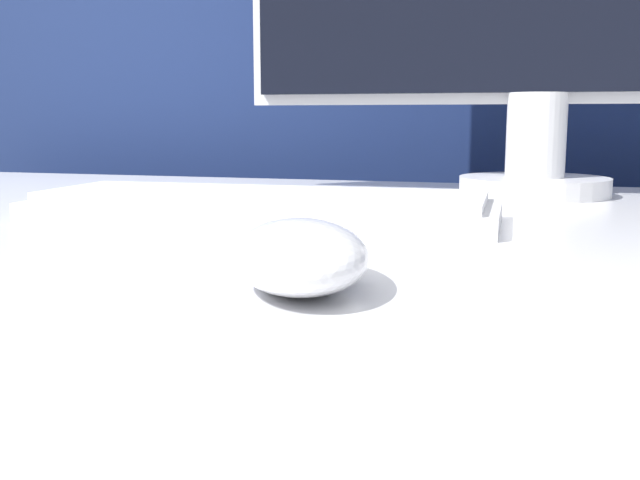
# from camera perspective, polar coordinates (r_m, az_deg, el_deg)

# --- Properties ---
(partition_panel) EXTENTS (5.00, 0.03, 1.39)m
(partition_panel) POSITION_cam_1_polar(r_m,az_deg,el_deg) (1.13, 9.73, 3.87)
(partition_panel) COLOR navy
(partition_panel) RESTS_ON ground_plane
(computer_mouse_near) EXTENTS (0.10, 0.13, 0.03)m
(computer_mouse_near) POSITION_cam_1_polar(r_m,az_deg,el_deg) (0.37, -1.54, -1.11)
(computer_mouse_near) COLOR white
(computer_mouse_near) RESTS_ON desk
(keyboard) EXTENTS (0.39, 0.14, 0.02)m
(keyboard) POSITION_cam_1_polar(r_m,az_deg,el_deg) (0.62, -4.43, 2.56)
(keyboard) COLOR silver
(keyboard) RESTS_ON desk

